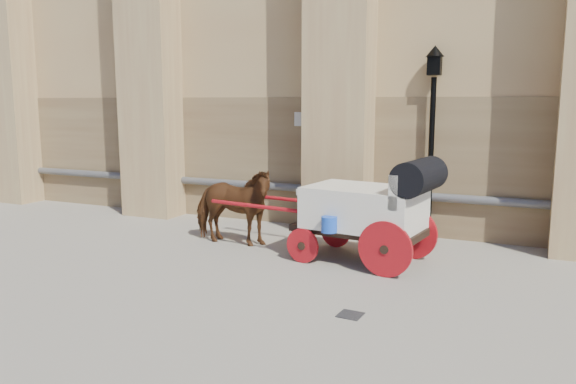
% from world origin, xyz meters
% --- Properties ---
extents(ground, '(90.00, 90.00, 0.00)m').
position_xyz_m(ground, '(0.00, 0.00, 0.00)').
color(ground, gray).
rests_on(ground, ground).
extents(horse, '(1.92, 0.91, 1.60)m').
position_xyz_m(horse, '(-2.62, 1.71, 0.80)').
color(horse, '#562D13').
rests_on(horse, ground).
extents(carriage, '(4.56, 1.79, 1.94)m').
position_xyz_m(carriage, '(0.33, 1.57, 1.05)').
color(carriage, black).
rests_on(carriage, ground).
extents(street_lamp, '(0.38, 0.38, 4.03)m').
position_xyz_m(street_lamp, '(0.96, 3.80, 2.15)').
color(street_lamp, black).
rests_on(street_lamp, ground).
extents(drain_grate_near, '(0.34, 0.34, 0.01)m').
position_xyz_m(drain_grate_near, '(0.78, -1.02, 0.01)').
color(drain_grate_near, black).
rests_on(drain_grate_near, ground).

